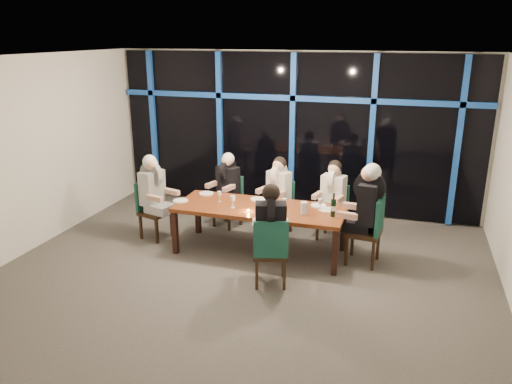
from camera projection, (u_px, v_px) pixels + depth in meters
room at (242, 135)px, 6.54m from camera, size 7.04×7.00×3.02m
window_wall at (294, 131)px, 9.34m from camera, size 6.86×0.43×2.94m
dining_table at (260, 211)px, 7.67m from camera, size 2.60×1.00×0.75m
chair_far_left at (230, 198)px, 8.84m from camera, size 0.52×0.52×0.91m
chair_far_mid at (280, 203)px, 8.54m from camera, size 0.54×0.54×0.91m
chair_far_right at (334, 209)px, 8.29m from camera, size 0.51×0.51×0.91m
chair_end_left at (151, 206)px, 8.30m from camera, size 0.55×0.55×0.97m
chair_end_right at (370, 227)px, 7.30m from camera, size 0.54×0.54×1.05m
chair_near_mid at (271, 249)px, 6.64m from camera, size 0.57×0.57×0.99m
diner_far_left at (227, 179)px, 8.67m from camera, size 0.53×0.61×0.88m
diner_far_mid at (278, 184)px, 8.37m from camera, size 0.55×0.62×0.89m
diner_far_right at (333, 189)px, 8.11m from camera, size 0.51×0.61×0.89m
diner_end_left at (154, 185)px, 8.15m from camera, size 0.65×0.56×0.94m
diner_end_right at (366, 199)px, 7.21m from camera, size 0.68×0.55×1.02m
diner_near_mid at (271, 219)px, 6.60m from camera, size 0.58×0.67×0.96m
plate_far_left at (206, 193)px, 8.26m from camera, size 0.24×0.24×0.01m
plate_far_mid at (258, 199)px, 7.98m from camera, size 0.24×0.24×0.01m
plate_far_right at (318, 205)px, 7.69m from camera, size 0.24×0.24×0.01m
plate_end_left at (181, 201)px, 7.91m from camera, size 0.24×0.24×0.01m
plate_end_right at (328, 210)px, 7.50m from camera, size 0.24×0.24×0.01m
plate_near_mid at (270, 217)px, 7.19m from camera, size 0.24×0.24×0.01m
wine_bottle at (333, 208)px, 7.22m from camera, size 0.08×0.08×0.35m
water_pitcher at (304, 208)px, 7.31m from camera, size 0.12×0.10×0.19m
tea_light at (248, 211)px, 7.45m from camera, size 0.05×0.05×0.03m
wine_glass_a at (233, 199)px, 7.57m from camera, size 0.07×0.07×0.19m
wine_glass_b at (273, 195)px, 7.76m from camera, size 0.07×0.07×0.19m
wine_glass_c at (284, 201)px, 7.51m from camera, size 0.07×0.07×0.17m
wine_glass_d at (219, 194)px, 7.86m from camera, size 0.06×0.06×0.16m
wine_glass_e at (320, 202)px, 7.48m from camera, size 0.07×0.07×0.18m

